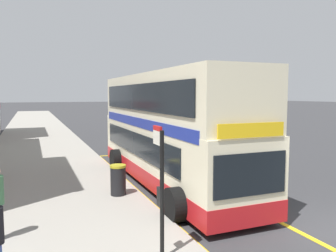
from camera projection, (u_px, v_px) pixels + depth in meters
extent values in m
plane|color=#333335|center=(103.00, 126.00, 38.18)|extent=(260.00, 260.00, 0.00)
cube|color=gray|center=(37.00, 128.00, 35.54)|extent=(6.00, 76.00, 0.14)
cube|color=beige|center=(167.00, 150.00, 13.63)|extent=(2.44, 11.17, 2.30)
cube|color=beige|center=(167.00, 98.00, 13.44)|extent=(2.41, 10.95, 1.90)
cube|color=red|center=(167.00, 171.00, 13.71)|extent=(2.46, 11.19, 0.60)
cube|color=navy|center=(167.00, 121.00, 13.53)|extent=(2.47, 10.28, 0.36)
cube|color=black|center=(135.00, 143.00, 13.51)|extent=(0.04, 8.94, 0.90)
cube|color=black|center=(137.00, 97.00, 12.97)|extent=(0.04, 9.83, 1.00)
cube|color=black|center=(251.00, 174.00, 8.44)|extent=(2.15, 0.04, 1.10)
cube|color=yellow|center=(252.00, 130.00, 8.34)|extent=(1.95, 0.04, 0.36)
cylinder|color=black|center=(177.00, 204.00, 9.51)|extent=(0.56, 1.00, 1.00)
cylinder|color=black|center=(254.00, 194.00, 10.50)|extent=(0.56, 1.00, 1.00)
cylinder|color=black|center=(117.00, 160.00, 16.05)|extent=(0.56, 1.00, 1.00)
cylinder|color=black|center=(168.00, 156.00, 17.04)|extent=(0.56, 1.00, 1.00)
cube|color=gold|center=(134.00, 188.00, 12.98)|extent=(0.16, 14.66, 0.01)
cube|color=gold|center=(199.00, 181.00, 14.05)|extent=(0.16, 14.66, 0.01)
cube|color=gold|center=(122.00, 155.00, 20.20)|extent=(2.98, 0.16, 0.01)
cylinder|color=black|center=(162.00, 196.00, 7.00)|extent=(0.09, 0.09, 2.73)
cube|color=silver|center=(158.00, 138.00, 7.12)|extent=(0.05, 0.42, 0.30)
cube|color=red|center=(158.00, 128.00, 7.11)|extent=(0.05, 0.42, 0.10)
cube|color=black|center=(160.00, 197.00, 7.10)|extent=(0.06, 0.28, 0.40)
cube|color=black|center=(143.00, 119.00, 40.40)|extent=(1.76, 4.20, 0.72)
cube|color=black|center=(143.00, 114.00, 40.25)|extent=(1.52, 1.90, 0.60)
cylinder|color=black|center=(133.00, 121.00, 41.28)|extent=(0.22, 0.60, 0.60)
cylinder|color=black|center=(147.00, 121.00, 41.98)|extent=(0.22, 0.60, 0.60)
cylinder|color=black|center=(139.00, 123.00, 38.88)|extent=(0.22, 0.60, 0.60)
cylinder|color=black|center=(154.00, 123.00, 39.58)|extent=(0.22, 0.60, 0.60)
cube|color=silver|center=(163.00, 129.00, 28.78)|extent=(1.76, 4.20, 0.72)
cube|color=black|center=(163.00, 121.00, 28.63)|extent=(1.52, 1.90, 0.60)
cylinder|color=black|center=(148.00, 132.00, 29.67)|extent=(0.22, 0.60, 0.60)
cylinder|color=black|center=(167.00, 131.00, 30.37)|extent=(0.22, 0.60, 0.60)
cylinder|color=black|center=(158.00, 135.00, 27.27)|extent=(0.22, 0.60, 0.60)
cylinder|color=black|center=(179.00, 134.00, 27.97)|extent=(0.22, 0.60, 0.60)
cylinder|color=black|center=(118.00, 181.00, 11.61)|extent=(0.53, 0.53, 0.97)
cylinder|color=#A5991E|center=(118.00, 166.00, 11.56)|extent=(0.55, 0.55, 0.08)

